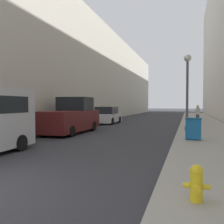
{
  "coord_description": "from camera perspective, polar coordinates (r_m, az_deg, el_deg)",
  "views": [
    {
      "loc": [
        4.62,
        -3.63,
        1.86
      ],
      "look_at": [
        -1.79,
        17.41,
        1.15
      ],
      "focal_mm": 40.0,
      "sensor_mm": 36.0,
      "label": 1
    }
  ],
  "objects": [
    {
      "name": "sidewalk_right",
      "position": [
        21.74,
        20.2,
        -2.98
      ],
      "size": [
        3.76,
        60.0,
        0.14
      ],
      "color": "#9E998E",
      "rests_on": "ground"
    },
    {
      "name": "building_left_glass",
      "position": [
        33.47,
        -10.09,
        8.16
      ],
      "size": [
        12.0,
        60.0,
        11.11
      ],
      "color": "beige",
      "rests_on": "ground"
    },
    {
      "name": "fire_hydrant",
      "position": [
        4.78,
        18.74,
        -14.98
      ],
      "size": [
        0.46,
        0.34,
        0.65
      ],
      "color": "yellow",
      "rests_on": "sidewalk_right"
    },
    {
      "name": "trash_bin",
      "position": [
        12.63,
        18.05,
        -3.59
      ],
      "size": [
        0.74,
        0.58,
        1.05
      ],
      "color": "#19609E",
      "rests_on": "sidewalk_right"
    },
    {
      "name": "lamppost",
      "position": [
        17.01,
        16.84,
        6.61
      ],
      "size": [
        0.47,
        0.47,
        4.93
      ],
      "color": "#4C4C51",
      "rests_on": "sidewalk_right"
    },
    {
      "name": "pickup_truck",
      "position": [
        16.34,
        -9.59,
        -1.28
      ],
      "size": [
        2.27,
        5.47,
        2.32
      ],
      "color": "#561919",
      "rests_on": "ground"
    },
    {
      "name": "parked_sedan_near",
      "position": [
        23.74,
        -1.21,
        -0.88
      ],
      "size": [
        1.99,
        4.13,
        1.59
      ],
      "color": "silver",
      "rests_on": "ground"
    },
    {
      "name": "pedestrian_on_sidewalk",
      "position": [
        23.18,
        18.98,
        -0.48
      ],
      "size": [
        0.33,
        0.21,
        1.62
      ],
      "color": "#2D3347",
      "rests_on": "sidewalk_right"
    }
  ]
}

